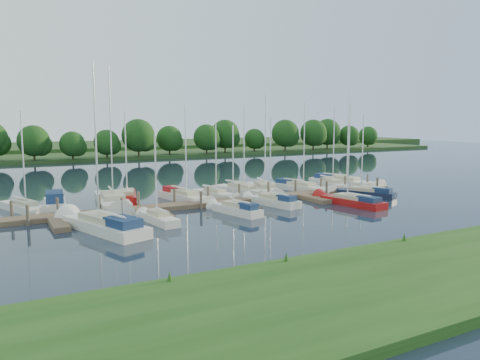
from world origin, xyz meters
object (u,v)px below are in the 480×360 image
dock (233,202)px  sailboat_n_5 (215,195)px  sailboat_s_2 (236,210)px  sailboat_n_0 (25,209)px  motorboat (55,205)px

dock → sailboat_n_5: size_ratio=4.93×
sailboat_s_2 → sailboat_n_5: bearing=63.8°
dock → sailboat_n_5: bearing=88.3°
sailboat_n_0 → sailboat_s_2: size_ratio=1.15×
dock → sailboat_n_5: sailboat_n_5 is taller
sailboat_n_5 → sailboat_n_0: bearing=-18.5°
dock → motorboat: (-15.36, 5.31, 0.19)m
dock → sailboat_s_2: 4.59m
dock → motorboat: bearing=160.9°
dock → sailboat_n_0: sailboat_n_0 is taller
dock → sailboat_n_0: size_ratio=4.35×
dock → sailboat_n_5: (0.13, 4.36, 0.07)m
motorboat → sailboat_s_2: (13.46, -9.49, -0.07)m
dock → sailboat_s_2: (-1.90, -4.18, 0.12)m
dock → sailboat_n_0: 18.66m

